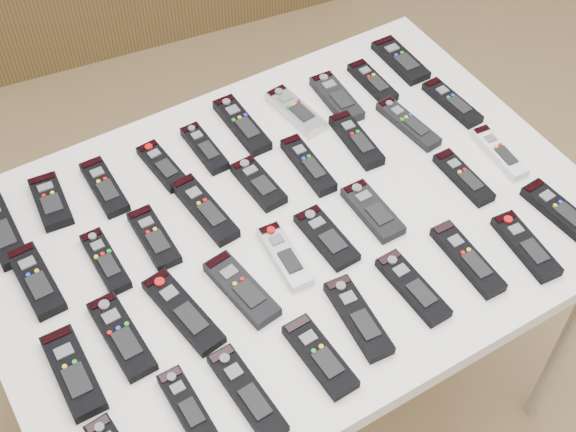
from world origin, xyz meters
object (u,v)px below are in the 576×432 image
remote_21 (183,312)px  remote_23 (285,256)px  remote_29 (187,406)px  remote_14 (258,184)px  remote_8 (373,82)px  remote_25 (373,211)px  remote_36 (559,211)px  remote_32 (358,318)px  remote_13 (205,209)px  remote_2 (104,187)px  remote_11 (105,261)px  remote_17 (408,124)px  remote_4 (204,148)px  remote_10 (36,281)px  remote_0 (1,228)px  remote_20 (122,336)px  remote_31 (320,356)px  remote_3 (162,166)px  remote_5 (242,125)px  remote_34 (467,259)px  remote_15 (308,165)px  remote_26 (463,177)px  remote_19 (73,373)px  remote_16 (356,140)px  remote_7 (337,98)px  remote_6 (295,111)px  remote_27 (499,152)px  remote_30 (247,393)px  table (288,240)px  remote_24 (326,238)px  remote_18 (452,103)px  remote_12 (154,238)px  remote_33 (413,287)px  remote_22 (242,289)px  remote_1 (51,201)px  remote_35 (526,246)px  remote_9 (400,60)px

remote_21 → remote_23: size_ratio=1.23×
remote_29 → remote_14: bearing=46.5°
remote_8 → remote_25: size_ratio=0.97×
remote_21 → remote_36: remote_36 is taller
remote_14 → remote_36: bearing=-40.8°
remote_32 → remote_13: bearing=112.9°
remote_2 → remote_14: 0.33m
remote_11 → remote_23: remote_11 is taller
remote_23 → remote_13: bearing=117.5°
remote_17 → remote_4: bearing=153.4°
remote_11 → remote_17: size_ratio=0.89×
remote_10 → remote_0: bearing=94.5°
remote_20 → remote_31: (0.29, -0.22, 0.00)m
remote_3 → remote_17: remote_17 is taller
remote_5 → remote_34: size_ratio=1.02×
remote_15 → remote_26: bearing=-35.1°
remote_21 → remote_36: 0.80m
remote_13 → remote_19: 0.43m
remote_10 → remote_36: bearing=-22.9°
remote_16 → remote_34: same height
remote_4 → remote_36: size_ratio=0.89×
remote_7 → remote_11: remote_7 is taller
remote_26 → remote_20: bearing=179.6°
remote_0 → remote_6: 0.70m
remote_17 → remote_13: bearing=173.7°
remote_27 → remote_30: size_ratio=0.84×
table → remote_21: 0.31m
remote_4 → remote_27: size_ratio=0.94×
remote_2 → remote_6: remote_6 is taller
remote_24 → remote_13: bearing=131.2°
remote_3 → remote_15: bearing=-35.7°
remote_18 → remote_27: 0.18m
remote_12 → remote_32: remote_32 is taller
remote_26 → remote_21: bearing=-179.7°
remote_7 → remote_33: remote_7 is taller
remote_27 → remote_6: bearing=137.2°
remote_14 → remote_32: size_ratio=0.79×
remote_2 → remote_18: (0.80, -0.17, -0.00)m
remote_6 → remote_22: bearing=-139.3°
remote_23 → remote_30: 0.31m
remote_20 → remote_29: same height
remote_18 → remote_27: (-0.01, -0.18, 0.00)m
remote_1 → remote_10: size_ratio=0.82×
remote_33 → remote_17: bearing=52.9°
remote_35 → remote_18: bearing=76.3°
remote_15 → remote_31: (-0.23, -0.41, -0.00)m
remote_18 → remote_19: remote_19 is taller
remote_17 → remote_20: 0.81m
remote_9 → remote_15: 0.43m
remote_29 → remote_36: size_ratio=0.87×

